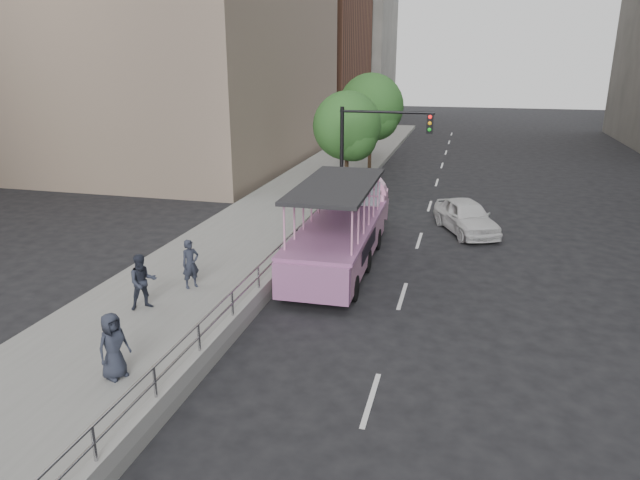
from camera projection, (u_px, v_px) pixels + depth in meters
ground at (346, 351)px, 14.80m from camera, size 160.00×160.00×0.00m
sidewalk at (266, 226)px, 25.34m from camera, size 5.50×80.00×0.30m
kerb_wall at (259, 293)px, 17.24m from camera, size 0.24×30.00×0.36m
guardrail at (258, 273)px, 17.04m from camera, size 0.07×22.00×0.71m
duck_boat at (344, 229)px, 21.19m from camera, size 2.57×9.69×3.20m
car at (466, 216)px, 24.68m from camera, size 3.28×4.58×1.45m
pedestrian_near at (191, 264)px, 17.92m from camera, size 0.65×0.69×1.58m
pedestrian_mid at (143, 282)px, 16.39m from camera, size 1.02×1.00×1.65m
pedestrian_far at (113, 346)px, 12.82m from camera, size 0.74×0.90×1.58m
parking_sign at (329, 199)px, 24.23m from camera, size 0.08×0.55×2.44m
traffic_signal at (368, 146)px, 25.66m from camera, size 4.20×0.32×5.20m
street_tree_near at (349, 129)px, 29.10m from camera, size 3.52×3.52×5.72m
street_tree_far at (372, 109)px, 34.44m from camera, size 3.97×3.97×6.45m
midrise_brick at (275, 0)px, 59.38m from camera, size 18.00×16.00×26.00m
midrise_stone_b at (329, 36)px, 74.57m from camera, size 16.00×14.00×20.00m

